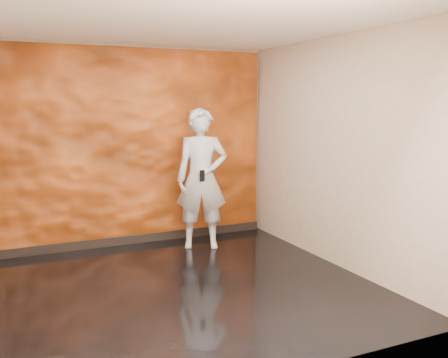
# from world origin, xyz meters

# --- Properties ---
(room) EXTENTS (4.02, 4.02, 2.81)m
(room) POSITION_xyz_m (0.00, 0.00, 1.40)
(room) COLOR black
(room) RESTS_ON ground
(feature_wall) EXTENTS (3.90, 0.06, 2.75)m
(feature_wall) POSITION_xyz_m (0.00, 1.96, 1.38)
(feature_wall) COLOR orange
(feature_wall) RESTS_ON ground
(baseboard) EXTENTS (3.90, 0.04, 0.12)m
(baseboard) POSITION_xyz_m (0.00, 1.92, 0.06)
(baseboard) COLOR black
(baseboard) RESTS_ON ground
(man) EXTENTS (0.82, 0.68, 1.93)m
(man) POSITION_xyz_m (0.79, 1.36, 0.96)
(man) COLOR #A3A9B3
(man) RESTS_ON ground
(phone) EXTENTS (0.08, 0.05, 0.15)m
(phone) POSITION_xyz_m (0.69, 1.11, 1.04)
(phone) COLOR black
(phone) RESTS_ON man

